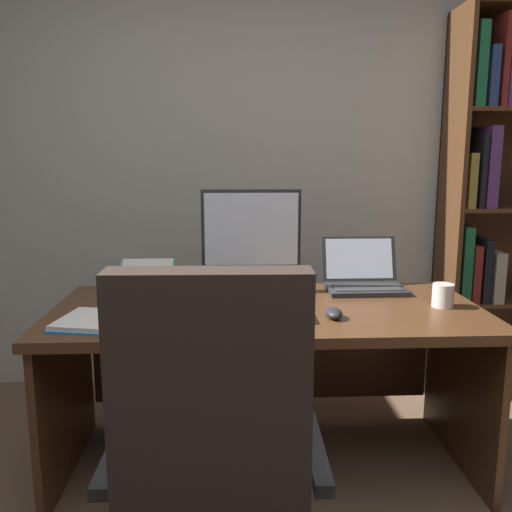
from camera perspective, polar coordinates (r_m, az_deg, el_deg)
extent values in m
cube|color=#B2ADA3|center=(3.12, -0.60, 10.91)|extent=(5.01, 0.12, 2.69)
cube|color=#4C2D19|center=(2.23, 1.21, -5.92)|extent=(1.76, 0.80, 0.04)
cube|color=#4C2D19|center=(2.45, -19.58, -13.88)|extent=(0.03, 0.74, 0.67)
cube|color=#4C2D19|center=(2.55, 21.00, -12.98)|extent=(0.03, 0.74, 0.67)
cube|color=#4C2D19|center=(2.69, 0.63, -10.26)|extent=(1.64, 0.03, 0.47)
cube|color=#4C2D19|center=(3.13, 19.93, 4.80)|extent=(0.02, 0.33, 2.09)
cube|color=#4C2D19|center=(3.43, 24.57, 4.93)|extent=(0.76, 0.01, 2.09)
cube|color=#4C2D19|center=(3.53, 24.45, -12.30)|extent=(0.71, 0.31, 0.02)
cube|color=olive|center=(3.28, 20.13, -9.84)|extent=(0.03, 0.20, 0.39)
cube|color=olive|center=(3.31, 20.82, -9.82)|extent=(0.05, 0.22, 0.38)
cube|color=#512D66|center=(3.35, 21.70, -10.24)|extent=(0.06, 0.24, 0.31)
cube|color=#195633|center=(3.37, 22.73, -9.68)|extent=(0.04, 0.24, 0.37)
cube|color=#4C2D19|center=(3.37, 25.12, -4.14)|extent=(0.71, 0.31, 0.02)
cube|color=#195633|center=(3.14, 20.96, -0.74)|extent=(0.05, 0.20, 0.42)
cube|color=maroon|center=(3.19, 21.73, -1.57)|extent=(0.04, 0.22, 0.32)
cube|color=black|center=(3.19, 22.79, -1.33)|extent=(0.04, 0.19, 0.35)
cube|color=gray|center=(3.26, 23.57, -1.80)|extent=(0.06, 0.26, 0.28)
cube|color=olive|center=(3.11, 21.26, 7.53)|extent=(0.04, 0.24, 0.29)
cube|color=black|center=(3.13, 22.26, 8.37)|extent=(0.03, 0.23, 0.38)
cube|color=#512D66|center=(3.15, 23.13, 8.70)|extent=(0.06, 0.25, 0.42)
cube|color=#195633|center=(3.12, 22.26, 18.18)|extent=(0.05, 0.20, 0.41)
cube|color=navy|center=(3.16, 23.18, 16.96)|extent=(0.04, 0.24, 0.30)
cube|color=maroon|center=(3.19, 24.29, 18.25)|extent=(0.03, 0.22, 0.45)
cube|color=#512D66|center=(3.21, 24.71, 16.62)|extent=(0.04, 0.26, 0.28)
cube|color=#2D231E|center=(1.67, -4.23, -23.76)|extent=(0.51, 0.49, 0.07)
cube|color=#2D231E|center=(1.32, -4.90, -15.60)|extent=(0.48, 0.11, 0.66)
cube|color=#232326|center=(1.64, -14.70, -19.64)|extent=(0.06, 0.39, 0.04)
cube|color=#232326|center=(1.62, 6.30, -19.90)|extent=(0.06, 0.39, 0.04)
cube|color=#232326|center=(2.48, -0.50, -3.50)|extent=(0.22, 0.16, 0.02)
cylinder|color=#232326|center=(2.47, -0.50, -2.26)|extent=(0.04, 0.04, 0.09)
cube|color=#232326|center=(2.44, -0.52, 2.92)|extent=(0.45, 0.02, 0.36)
cube|color=silver|center=(2.42, -0.50, 2.86)|extent=(0.42, 0.00, 0.33)
cube|color=#232326|center=(2.52, 11.61, -3.49)|extent=(0.36, 0.23, 0.02)
cube|color=#2D2D30|center=(2.50, 11.71, -3.30)|extent=(0.30, 0.12, 0.00)
cube|color=#232326|center=(2.64, 10.90, -0.27)|extent=(0.36, 0.08, 0.21)
cube|color=silver|center=(2.63, 10.92, -0.26)|extent=(0.32, 0.06, 0.18)
cube|color=#232326|center=(2.06, -0.01, -6.43)|extent=(0.42, 0.15, 0.02)
ellipsoid|color=#232326|center=(2.09, 8.28, -6.04)|extent=(0.06, 0.10, 0.04)
cube|color=#232326|center=(2.49, -11.87, -3.76)|extent=(0.14, 0.12, 0.01)
cube|color=#232326|center=(2.45, -12.05, -3.74)|extent=(0.24, 0.01, 0.01)
cube|color=green|center=(2.57, -11.60, -1.76)|extent=(0.26, 0.19, 0.10)
cube|color=silver|center=(2.56, -11.62, -1.58)|extent=(0.24, 0.18, 0.09)
cube|color=#2D84C6|center=(2.10, -16.92, -6.80)|extent=(0.30, 0.31, 0.01)
cube|color=#2D84C6|center=(2.00, -10.30, -7.32)|extent=(0.30, 0.31, 0.01)
cube|color=silver|center=(2.09, -16.94, -6.49)|extent=(0.28, 0.29, 0.02)
cube|color=silver|center=(2.00, -10.31, -7.00)|extent=(0.28, 0.29, 0.02)
cylinder|color=#B7B7BC|center=(2.04, -13.70, -6.85)|extent=(0.07, 0.24, 0.02)
cube|color=silver|center=(2.20, -5.43, -5.52)|extent=(0.18, 0.23, 0.01)
cylinder|color=maroon|center=(2.20, -4.91, -5.30)|extent=(0.14, 0.05, 0.01)
cylinder|color=silver|center=(2.34, 19.27, -3.98)|extent=(0.09, 0.09, 0.10)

